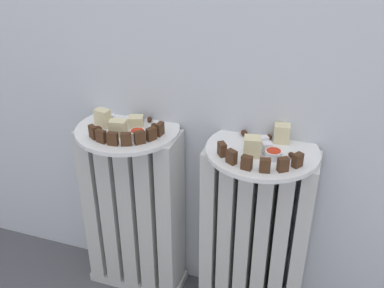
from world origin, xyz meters
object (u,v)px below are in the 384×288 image
(plate_right, at_px, (262,151))
(jam_bowl_left, at_px, (137,134))
(plate_left, at_px, (128,129))
(fork, at_px, (115,132))
(jam_bowl_right, at_px, (273,154))
(radiator_left, at_px, (134,213))
(radiator_right, at_px, (254,239))

(plate_right, relative_size, jam_bowl_left, 6.88)
(plate_left, distance_m, fork, 0.04)
(plate_left, distance_m, jam_bowl_right, 0.43)
(plate_right, bearing_deg, radiator_left, -180.00)
(radiator_right, distance_m, jam_bowl_right, 0.32)
(radiator_left, xyz_separation_m, jam_bowl_left, (0.06, -0.05, 0.32))
(plate_left, relative_size, plate_right, 1.00)
(fork, bearing_deg, plate_left, 60.29)
(radiator_left, relative_size, plate_left, 1.93)
(radiator_right, height_order, jam_bowl_left, jam_bowl_left)
(plate_right, height_order, fork, fork)
(radiator_right, bearing_deg, plate_right, 0.00)
(jam_bowl_left, bearing_deg, plate_left, 137.16)
(jam_bowl_left, bearing_deg, plate_right, 8.68)
(plate_right, bearing_deg, fork, -174.85)
(plate_left, xyz_separation_m, plate_right, (0.39, 0.00, 0.00))
(radiator_left, bearing_deg, plate_right, 0.00)
(radiator_right, relative_size, fork, 5.67)
(radiator_left, xyz_separation_m, plate_left, (-0.00, 0.00, 0.30))
(radiator_right, height_order, jam_bowl_right, jam_bowl_right)
(radiator_right, height_order, fork, fork)
(radiator_left, bearing_deg, radiator_right, 0.00)
(radiator_right, distance_m, jam_bowl_left, 0.47)
(plate_right, bearing_deg, plate_left, 180.00)
(plate_left, height_order, plate_right, same)
(jam_bowl_right, bearing_deg, radiator_right, 131.04)
(plate_left, distance_m, jam_bowl_left, 0.08)
(radiator_left, xyz_separation_m, fork, (-0.02, -0.04, 0.31))
(plate_left, height_order, jam_bowl_left, jam_bowl_left)
(radiator_right, distance_m, fork, 0.52)
(plate_left, distance_m, plate_right, 0.39)
(jam_bowl_left, distance_m, jam_bowl_right, 0.37)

